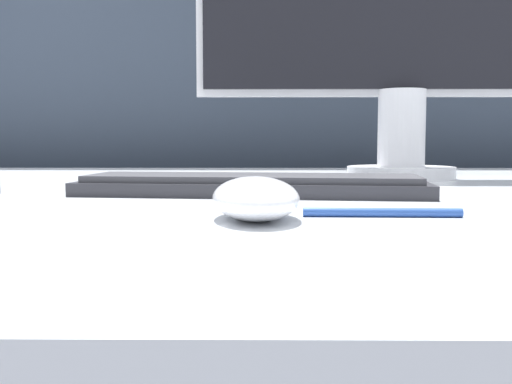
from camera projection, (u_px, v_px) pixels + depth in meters
name	position (u px, v px, depth m)	size (l,w,h in m)	color
partition_panel	(235.00, 187.00, 1.53)	(5.00, 0.03, 1.38)	#333D4C
computer_mouse_near	(256.00, 198.00, 0.50)	(0.08, 0.13, 0.04)	white
keyboard	(252.00, 185.00, 0.72)	(0.43, 0.16, 0.02)	#28282D
monitor	(404.00, 22.00, 1.00)	(0.70, 0.18, 0.46)	white
pen	(382.00, 212.00, 0.51)	(0.14, 0.01, 0.01)	#284C9E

